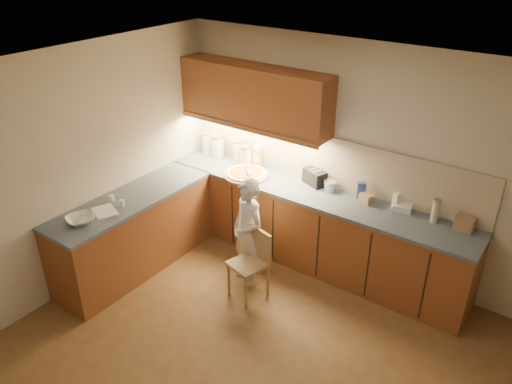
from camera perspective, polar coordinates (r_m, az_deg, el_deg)
room at (r=3.89m, az=-0.72°, el=-1.07°), size 4.54×4.50×2.62m
l_counter at (r=5.85m, az=-0.71°, el=-4.18°), size 3.77×2.62×0.92m
backsplash at (r=5.80m, az=7.98°, el=3.64°), size 3.75×0.02×0.58m
upper_cabinets at (r=5.89m, az=-0.22°, el=10.93°), size 1.95×0.36×0.73m
pizza_on_board at (r=6.02m, az=-1.14°, el=2.09°), size 0.55×0.55×0.22m
child at (r=5.45m, az=-0.94°, el=-4.67°), size 0.54×0.44×1.26m
wooden_chair at (r=5.35m, az=-0.39°, el=-7.65°), size 0.43×0.43×0.78m
mixing_bowl at (r=5.36m, az=-19.45°, el=-3.00°), size 0.34×0.34×0.07m
canister_a at (r=6.63m, az=-5.56°, el=5.64°), size 0.15×0.15×0.30m
canister_b at (r=6.51m, az=-4.46°, el=5.27°), size 0.17×0.17×0.30m
canister_c at (r=6.37m, az=-1.97°, el=4.75°), size 0.15×0.15×0.28m
canister_d at (r=6.24m, az=-1.14°, el=4.17°), size 0.16×0.16×0.27m
oil_jug at (r=6.22m, az=0.16°, el=4.07°), size 0.11×0.09×0.30m
toaster at (r=5.83m, az=6.73°, el=1.70°), size 0.32×0.25×0.18m
steel_pot at (r=5.72m, az=8.45°, el=0.70°), size 0.15×0.15×0.12m
blue_box at (r=5.61m, az=11.96°, el=0.20°), size 0.11×0.10×0.19m
card_box_a at (r=5.54m, az=12.46°, el=-0.74°), size 0.16×0.13×0.10m
white_bottle at (r=5.47m, az=15.74°, el=-0.99°), size 0.08×0.08×0.19m
flat_pack at (r=5.48m, az=16.40°, el=-1.74°), size 0.21×0.16×0.07m
tall_jar at (r=5.34m, az=19.84°, el=-2.01°), size 0.08×0.08×0.25m
card_box_b at (r=5.33m, az=22.75°, el=-3.32°), size 0.19×0.15×0.14m
dough_cloth at (r=5.48m, az=-16.91°, el=-2.16°), size 0.34×0.31×0.02m
spice_jar_a at (r=5.66m, az=-16.19°, el=-0.70°), size 0.07×0.07×0.08m
spice_jar_b at (r=5.54m, az=-15.07°, el=-1.23°), size 0.07×0.07×0.08m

